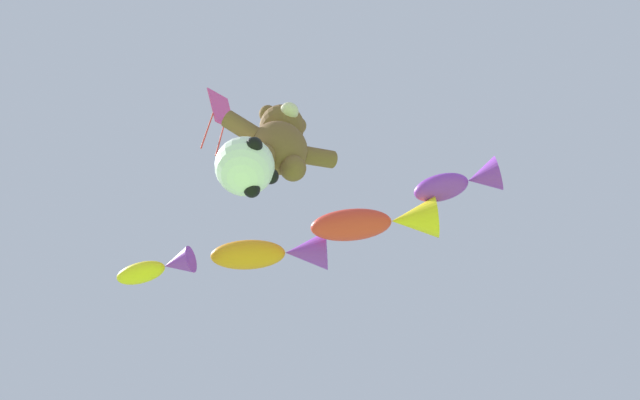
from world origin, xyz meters
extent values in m
ellipsoid|color=brown|center=(-1.32, 3.02, 11.55)|extent=(0.93, 0.79, 1.13)
sphere|color=brown|center=(-1.32, 3.02, 12.39)|extent=(0.78, 0.78, 0.78)
sphere|color=beige|center=(-1.32, 2.69, 12.33)|extent=(0.33, 0.33, 0.33)
sphere|color=brown|center=(-1.60, 3.02, 12.69)|extent=(0.32, 0.32, 0.32)
cylinder|color=brown|center=(-2.00, 3.02, 11.75)|extent=(0.67, 0.30, 0.53)
sphere|color=brown|center=(-1.58, 3.02, 11.01)|extent=(0.42, 0.42, 0.42)
sphere|color=brown|center=(-1.04, 3.02, 12.69)|extent=(0.32, 0.32, 0.32)
cylinder|color=brown|center=(-0.65, 3.02, 11.75)|extent=(0.67, 0.30, 0.53)
sphere|color=brown|center=(-1.07, 3.02, 11.01)|extent=(0.42, 0.42, 0.42)
sphere|color=white|center=(-1.81, 3.08, 10.60)|extent=(0.90, 0.90, 0.90)
sphere|color=black|center=(-1.40, 3.08, 10.60)|extent=(0.25, 0.25, 0.25)
sphere|color=black|center=(-1.90, 3.36, 10.90)|extent=(0.25, 0.25, 0.25)
sphere|color=black|center=(-1.81, 2.67, 10.54)|extent=(0.25, 0.25, 0.25)
sphere|color=black|center=(-1.61, 3.22, 10.27)|extent=(0.25, 0.25, 0.25)
ellipsoid|color=purple|center=(2.14, 3.39, 13.34)|extent=(1.18, 1.11, 0.46)
cone|color=purple|center=(2.78, 2.85, 13.34)|extent=(0.89, 0.91, 0.68)
sphere|color=black|center=(1.87, 3.61, 13.46)|extent=(0.12, 0.12, 0.12)
ellipsoid|color=red|center=(0.77, 4.67, 12.97)|extent=(1.71, 1.35, 0.55)
cone|color=yellow|center=(1.84, 4.06, 12.97)|extent=(1.16, 1.14, 0.82)
sphere|color=black|center=(0.32, 4.92, 13.12)|extent=(0.14, 0.14, 0.14)
ellipsoid|color=orange|center=(-0.80, 6.29, 13.22)|extent=(1.66, 1.27, 0.54)
cone|color=purple|center=(0.26, 5.75, 13.22)|extent=(1.12, 1.09, 0.79)
sphere|color=black|center=(-1.24, 6.52, 13.36)|extent=(0.14, 0.14, 0.14)
ellipsoid|color=yellow|center=(-2.69, 7.29, 12.81)|extent=(1.08, 1.02, 0.38)
cone|color=purple|center=(-2.08, 6.76, 12.81)|extent=(0.80, 0.79, 0.55)
sphere|color=black|center=(-2.94, 7.51, 12.91)|extent=(0.10, 0.10, 0.10)
cube|color=#E53F9E|center=(-2.32, 4.29, 15.03)|extent=(0.89, 0.71, 1.11)
cylinder|color=red|center=(-2.46, 4.33, 13.96)|extent=(0.03, 0.18, 1.42)
cylinder|color=red|center=(-2.18, 4.25, 13.69)|extent=(0.03, 0.20, 1.96)
camera|label=1|loc=(-2.69, -1.79, 1.09)|focal=40.00mm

